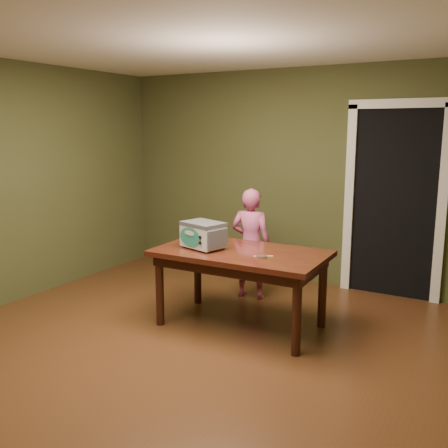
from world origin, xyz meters
name	(u,v)px	position (x,y,z in m)	size (l,w,h in m)	color
floor	(170,352)	(0.00, 0.00, 0.00)	(5.00, 5.00, 0.00)	#532E17
room_shell	(166,152)	(0.00, 0.00, 1.71)	(4.52, 5.02, 2.61)	#454C28
doorway	(399,201)	(1.30, 2.78, 1.06)	(1.10, 0.66, 2.25)	black
dining_table	(241,261)	(0.25, 0.82, 0.65)	(1.62, 0.93, 0.75)	#3E130E
toy_oven	(203,234)	(-0.12, 0.73, 0.89)	(0.47, 0.38, 0.26)	#4C4F54
baking_pan	(262,256)	(0.53, 0.68, 0.76)	(0.10, 0.10, 0.02)	silver
spatula	(263,256)	(0.53, 0.72, 0.75)	(0.18, 0.03, 0.01)	tan
child	(251,244)	(-0.04, 1.61, 0.62)	(0.45, 0.30, 1.24)	#BE4E7E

